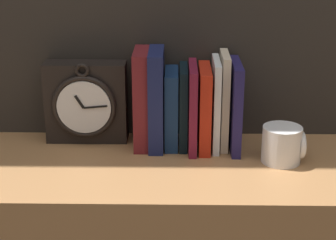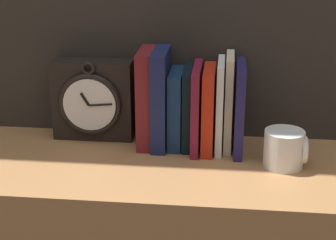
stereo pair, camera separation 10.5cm
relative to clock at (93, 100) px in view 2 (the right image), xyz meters
name	(u,v)px [view 2 (the right image)]	position (x,y,z in m)	size (l,w,h in m)	color
clock	(93,100)	(0.00, 0.00, 0.00)	(0.19, 0.08, 0.20)	black
book_slot0_maroon	(147,98)	(0.13, -0.02, 0.02)	(0.03, 0.12, 0.23)	maroon
book_slot1_navy	(161,99)	(0.17, -0.03, 0.02)	(0.03, 0.13, 0.23)	#181F4D
book_slot2_navy	(176,109)	(0.20, -0.02, -0.01)	(0.03, 0.12, 0.18)	navy
book_slot3_black	(188,107)	(0.23, -0.02, 0.00)	(0.02, 0.12, 0.19)	black
book_slot4_maroon	(197,108)	(0.25, -0.04, 0.00)	(0.02, 0.15, 0.20)	maroon
book_slot5_red	(209,109)	(0.28, -0.03, 0.00)	(0.03, 0.14, 0.19)	red
book_slot6_white	(220,105)	(0.30, -0.03, 0.01)	(0.02, 0.13, 0.21)	silver
book_slot7_cream	(229,102)	(0.32, -0.02, 0.01)	(0.02, 0.12, 0.22)	beige
book_slot8_navy	(239,108)	(0.35, -0.04, 0.01)	(0.02, 0.15, 0.20)	#201B4F
mug	(285,149)	(0.45, -0.12, -0.06)	(0.09, 0.09, 0.08)	white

